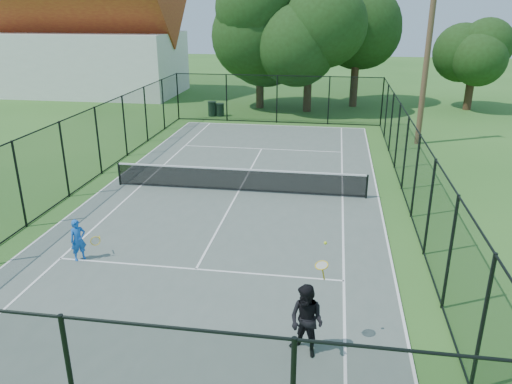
# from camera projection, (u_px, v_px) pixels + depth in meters

# --- Properties ---
(ground) EXTENTS (120.00, 120.00, 0.00)m
(ground) POSITION_uv_depth(u_px,v_px,m) (239.00, 193.00, 19.98)
(ground) COLOR #2C5E20
(tennis_court) EXTENTS (11.00, 24.00, 0.06)m
(tennis_court) POSITION_uv_depth(u_px,v_px,m) (239.00, 192.00, 19.97)
(tennis_court) COLOR #536158
(tennis_court) RESTS_ON ground
(tennis_net) EXTENTS (10.08, 0.08, 0.95)m
(tennis_net) POSITION_uv_depth(u_px,v_px,m) (238.00, 179.00, 19.77)
(tennis_net) COLOR black
(tennis_net) RESTS_ON tennis_court
(fence) EXTENTS (13.10, 26.10, 3.00)m
(fence) POSITION_uv_depth(u_px,v_px,m) (238.00, 157.00, 19.45)
(fence) COLOR black
(fence) RESTS_ON ground
(tree_near_left) EXTENTS (6.51, 6.51, 8.49)m
(tree_near_left) POSITION_uv_depth(u_px,v_px,m) (260.00, 33.00, 34.93)
(tree_near_left) COLOR #332114
(tree_near_left) RESTS_ON ground
(tree_near_mid) EXTENTS (6.60, 6.60, 8.63)m
(tree_near_mid) POSITION_uv_depth(u_px,v_px,m) (310.00, 33.00, 33.59)
(tree_near_mid) COLOR #332114
(tree_near_mid) RESTS_ON ground
(tree_near_right) EXTENTS (6.29, 6.29, 8.68)m
(tree_near_right) POSITION_uv_depth(u_px,v_px,m) (358.00, 29.00, 35.32)
(tree_near_right) COLOR #332114
(tree_near_right) RESTS_ON ground
(tree_far_right) EXTENTS (4.92, 4.92, 6.50)m
(tree_far_right) POSITION_uv_depth(u_px,v_px,m) (475.00, 52.00, 34.63)
(tree_far_right) COLOR #332114
(tree_far_right) RESTS_ON ground
(building) EXTENTS (15.30, 8.15, 11.87)m
(building) POSITION_uv_depth(u_px,v_px,m) (85.00, 33.00, 41.09)
(building) COLOR silver
(building) RESTS_ON ground
(trash_bin_left) EXTENTS (0.58, 0.58, 0.99)m
(trash_bin_left) POSITION_uv_depth(u_px,v_px,m) (212.00, 109.00, 33.72)
(trash_bin_left) COLOR black
(trash_bin_left) RESTS_ON ground
(trash_bin_right) EXTENTS (0.58, 0.58, 0.86)m
(trash_bin_right) POSITION_uv_depth(u_px,v_px,m) (220.00, 110.00, 33.74)
(trash_bin_right) COLOR black
(trash_bin_right) RESTS_ON ground
(utility_pole) EXTENTS (1.40, 0.30, 8.46)m
(utility_pole) POSITION_uv_depth(u_px,v_px,m) (426.00, 63.00, 25.62)
(utility_pole) COLOR #4C3823
(utility_pole) RESTS_ON ground
(player_blue) EXTENTS (0.85, 0.53, 1.24)m
(player_blue) POSITION_uv_depth(u_px,v_px,m) (78.00, 240.00, 14.38)
(player_blue) COLOR blue
(player_blue) RESTS_ON tennis_court
(player_black) EXTENTS (0.99, 0.95, 2.45)m
(player_black) POSITION_uv_depth(u_px,v_px,m) (307.00, 321.00, 10.36)
(player_black) COLOR black
(player_black) RESTS_ON tennis_court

